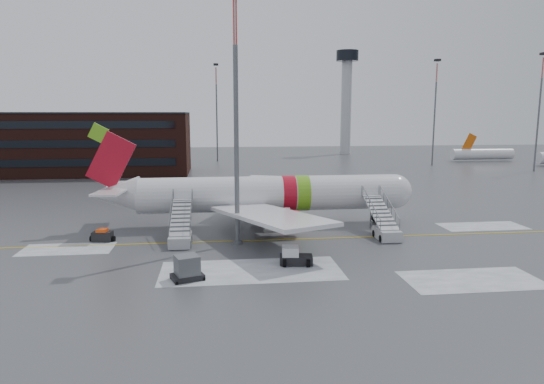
{
  "coord_description": "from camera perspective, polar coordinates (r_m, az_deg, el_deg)",
  "views": [
    {
      "loc": [
        -8.62,
        -46.11,
        12.11
      ],
      "look_at": [
        -2.8,
        3.28,
        4.0
      ],
      "focal_mm": 32.0,
      "sensor_mm": 36.0,
      "label": 1
    }
  ],
  "objects": [
    {
      "name": "light_mast_far_ne",
      "position": [
        119.38,
        18.64,
        9.62
      ],
      "size": [
        1.2,
        1.2,
        24.25
      ],
      "color": "#595B60",
      "rests_on": "ground"
    },
    {
      "name": "light_mast_near",
      "position": [
        44.15,
        -4.25,
        8.94
      ],
      "size": [
        1.2,
        1.2,
        22.79
      ],
      "color": "#595B60",
      "rests_on": "ground"
    },
    {
      "name": "light_mast_far_e",
      "position": [
        115.31,
        28.96,
        8.98
      ],
      "size": [
        1.2,
        1.2,
        24.25
      ],
      "color": "#595B60",
      "rests_on": "ground"
    },
    {
      "name": "distant_aircraft",
      "position": [
        131.64,
        26.06,
        3.05
      ],
      "size": [
        35.0,
        18.0,
        8.0
      ],
      "primitive_type": null,
      "color": "#D8590C",
      "rests_on": "ground"
    },
    {
      "name": "control_tower",
      "position": [
        146.45,
        8.76,
        11.76
      ],
      "size": [
        6.4,
        6.4,
        30.0
      ],
      "color": "#B2B5BA",
      "rests_on": "ground"
    },
    {
      "name": "airstair_aft",
      "position": [
        46.31,
        -10.7,
        -4.7
      ],
      "size": [
        2.05,
        7.7,
        3.48
      ],
      "color": "#A2A4A9",
      "rests_on": "ground"
    },
    {
      "name": "baggage_tractor",
      "position": [
        49.12,
        -19.32,
        -4.92
      ],
      "size": [
        2.43,
        1.34,
        1.23
      ],
      "color": "black",
      "rests_on": "ground"
    },
    {
      "name": "airstair_fwd",
      "position": [
        49.03,
        13.08,
        -4.0
      ],
      "size": [
        2.05,
        7.7,
        3.48
      ],
      "color": "#ADB0B4",
      "rests_on": "ground"
    },
    {
      "name": "uld_container",
      "position": [
        36.46,
        -9.95,
        -8.86
      ],
      "size": [
        2.66,
        2.29,
        1.83
      ],
      "color": "black",
      "rests_on": "ground"
    },
    {
      "name": "ground",
      "position": [
        48.44,
        3.76,
        -5.23
      ],
      "size": [
        260.0,
        260.0,
        0.0
      ],
      "primitive_type": "plane",
      "color": "#494C4F",
      "rests_on": "ground"
    },
    {
      "name": "terminal_building",
      "position": [
        107.6,
        -26.59,
        5.14
      ],
      "size": [
        62.0,
        16.11,
        12.3
      ],
      "color": "#3F1E16",
      "rests_on": "ground"
    },
    {
      "name": "airliner",
      "position": [
        52.35,
        -1.29,
        -0.3
      ],
      "size": [
        35.03,
        32.97,
        11.18
      ],
      "color": "silver",
      "rests_on": "ground"
    },
    {
      "name": "pushback_tug",
      "position": [
        39.49,
        2.61,
        -7.6
      ],
      "size": [
        2.79,
        2.23,
        1.5
      ],
      "color": "black",
      "rests_on": "ground"
    },
    {
      "name": "light_mast_far_n",
      "position": [
        124.12,
        -6.54,
        10.0
      ],
      "size": [
        1.2,
        1.2,
        24.25
      ],
      "color": "#595B60",
      "rests_on": "ground"
    }
  ]
}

